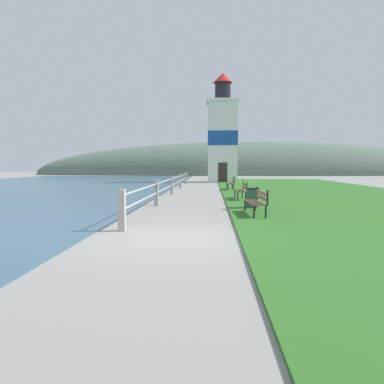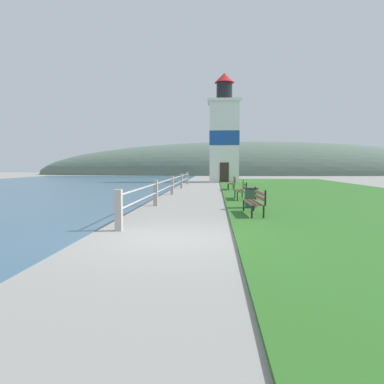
# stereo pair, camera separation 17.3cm
# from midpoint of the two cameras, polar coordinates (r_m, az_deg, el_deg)

# --- Properties ---
(ground_plane) EXTENTS (160.00, 160.00, 0.00)m
(ground_plane) POSITION_cam_midpoint_polar(r_m,az_deg,el_deg) (8.86, -3.00, -7.14)
(ground_plane) COLOR gray
(grass_verge) EXTENTS (12.00, 45.06, 0.06)m
(grass_verge) POSITION_cam_midpoint_polar(r_m,az_deg,el_deg) (24.60, 18.97, -0.08)
(grass_verge) COLOR #2D6623
(grass_verge) RESTS_ON ground_plane
(seawall_railing) EXTENTS (0.18, 24.71, 1.09)m
(seawall_railing) POSITION_cam_midpoint_polar(r_m,az_deg,el_deg) (22.06, -2.84, 1.28)
(seawall_railing) COLOR #A8A399
(seawall_railing) RESTS_ON ground_plane
(park_bench_near) EXTENTS (0.59, 1.97, 0.94)m
(park_bench_near) POSITION_cam_midpoint_polar(r_m,az_deg,el_deg) (12.89, 10.04, -1.24)
(park_bench_near) COLOR brown
(park_bench_near) RESTS_ON ground_plane
(park_bench_midway) EXTENTS (0.49, 1.82, 0.94)m
(park_bench_midway) POSITION_cam_midpoint_polar(r_m,az_deg,el_deg) (18.55, 7.85, 0.39)
(park_bench_midway) COLOR brown
(park_bench_midway) RESTS_ON ground_plane
(park_bench_far) EXTENTS (0.49, 1.74, 0.94)m
(park_bench_far) POSITION_cam_midpoint_polar(r_m,az_deg,el_deg) (25.81, 6.34, 1.44)
(park_bench_far) COLOR brown
(park_bench_far) RESTS_ON ground_plane
(lighthouse) EXTENTS (3.37, 3.37, 11.08)m
(lighthouse) POSITION_cam_midpoint_polar(r_m,az_deg,el_deg) (38.92, 5.04, 8.53)
(lighthouse) COLOR white
(lighthouse) RESTS_ON ground_plane
(trash_bin) EXTENTS (0.54, 0.54, 0.84)m
(trash_bin) POSITION_cam_midpoint_polar(r_m,az_deg,el_deg) (14.86, 9.36, -0.98)
(trash_bin) COLOR #2D5138
(trash_bin) RESTS_ON ground_plane
(distant_hillside) EXTENTS (80.00, 16.00, 12.00)m
(distant_hillside) POSITION_cam_midpoint_polar(r_m,az_deg,el_deg) (69.05, 9.35, 2.61)
(distant_hillside) COLOR #566B5B
(distant_hillside) RESTS_ON ground_plane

